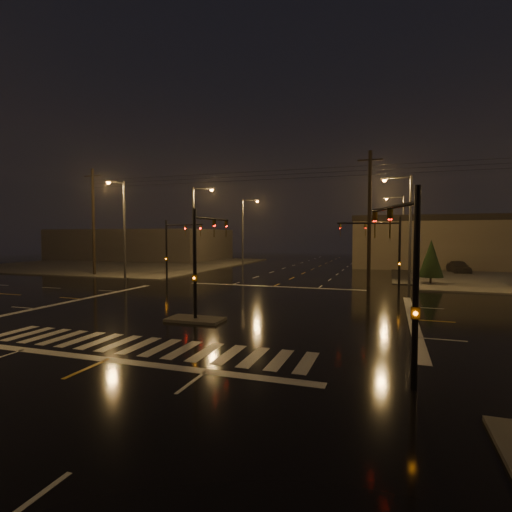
{
  "coord_description": "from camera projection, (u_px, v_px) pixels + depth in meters",
  "views": [
    {
      "loc": [
        9.76,
        -22.9,
        4.56
      ],
      "look_at": [
        0.26,
        5.38,
        3.0
      ],
      "focal_mm": 28.0,
      "sensor_mm": 36.0,
      "label": 1
    }
  ],
  "objects": [
    {
      "name": "median_island",
      "position": [
        195.0,
        319.0,
        21.23
      ],
      "size": [
        3.0,
        1.6,
        0.15
      ],
      "primitive_type": "cube",
      "color": "#45433D",
      "rests_on": "ground"
    },
    {
      "name": "signal_mast_ne",
      "position": [
        386.0,
        245.0,
        31.4
      ],
      "size": [
        4.84,
        1.86,
        6.0
      ],
      "color": "black",
      "rests_on": "ground"
    },
    {
      "name": "car_parked",
      "position": [
        459.0,
        267.0,
        47.54
      ],
      "size": [
        2.53,
        4.87,
        1.58
      ],
      "primitive_type": "imported",
      "rotation": [
        0.0,
        0.0,
        0.15
      ],
      "color": "black",
      "rests_on": "ground"
    },
    {
      "name": "streetlight_2",
      "position": [
        245.0,
        227.0,
        60.46
      ],
      "size": [
        2.77,
        0.32,
        10.0
      ],
      "color": "#38383A",
      "rests_on": "ground"
    },
    {
      "name": "sidewalk_nw",
      "position": [
        124.0,
        264.0,
        62.96
      ],
      "size": [
        36.0,
        36.0,
        0.12
      ],
      "primitive_type": "cube",
      "color": "#45433D",
      "rests_on": "ground"
    },
    {
      "name": "utility_pole_0",
      "position": [
        93.0,
        221.0,
        44.95
      ],
      "size": [
        2.2,
        0.32,
        12.0
      ],
      "color": "black",
      "rests_on": "ground"
    },
    {
      "name": "signal_mast_nw",
      "position": [
        174.0,
        243.0,
        37.44
      ],
      "size": [
        4.84,
        1.86,
        6.0
      ],
      "color": "black",
      "rests_on": "ground"
    },
    {
      "name": "ground",
      "position": [
        225.0,
        308.0,
        25.02
      ],
      "size": [
        140.0,
        140.0,
        0.0
      ],
      "primitive_type": "plane",
      "color": "black",
      "rests_on": "ground"
    },
    {
      "name": "streetlight_5",
      "position": [
        122.0,
        223.0,
        40.4
      ],
      "size": [
        0.32,
        2.77,
        10.0
      ],
      "color": "#38383A",
      "rests_on": "ground"
    },
    {
      "name": "streetlight_3",
      "position": [
        407.0,
        222.0,
        36.31
      ],
      "size": [
        2.77,
        0.32,
        10.0
      ],
      "color": "#38383A",
      "rests_on": "ground"
    },
    {
      "name": "crosswalk",
      "position": [
        140.0,
        345.0,
        16.5
      ],
      "size": [
        15.0,
        2.6,
        0.01
      ],
      "primitive_type": "cube",
      "color": "beige",
      "rests_on": "ground"
    },
    {
      "name": "streetlight_1",
      "position": [
        196.0,
        224.0,
        45.32
      ],
      "size": [
        2.77,
        0.32,
        10.0
      ],
      "color": "#38383A",
      "rests_on": "ground"
    },
    {
      "name": "commercial_block",
      "position": [
        142.0,
        244.0,
        75.77
      ],
      "size": [
        30.0,
        18.0,
        5.6
      ],
      "primitive_type": "cube",
      "color": "#443E3C",
      "rests_on": "ground"
    },
    {
      "name": "streetlight_4",
      "position": [
        401.0,
        226.0,
        55.24
      ],
      "size": [
        2.77,
        0.32,
        10.0
      ],
      "color": "#38383A",
      "rests_on": "ground"
    },
    {
      "name": "stop_bar_far",
      "position": [
        273.0,
        286.0,
        35.44
      ],
      "size": [
        16.0,
        0.5,
        0.01
      ],
      "primitive_type": "cube",
      "color": "beige",
      "rests_on": "ground"
    },
    {
      "name": "conifer_0",
      "position": [
        431.0,
        258.0,
        36.72
      ],
      "size": [
        2.21,
        2.21,
        4.16
      ],
      "color": "black",
      "rests_on": "ground"
    },
    {
      "name": "utility_pole_1",
      "position": [
        369.0,
        217.0,
        35.41
      ],
      "size": [
        2.2,
        0.32,
        12.0
      ],
      "color": "black",
      "rests_on": "ground"
    },
    {
      "name": "signal_mast_median",
      "position": [
        203.0,
        250.0,
        21.92
      ],
      "size": [
        0.25,
        4.59,
        6.0
      ],
      "color": "black",
      "rests_on": "ground"
    },
    {
      "name": "signal_mast_se",
      "position": [
        405.0,
        263.0,
        12.35
      ],
      "size": [
        1.55,
        3.87,
        6.0
      ],
      "color": "black",
      "rests_on": "ground"
    },
    {
      "name": "stop_bar_near",
      "position": [
        107.0,
        360.0,
        14.61
      ],
      "size": [
        16.0,
        0.5,
        0.01
      ],
      "primitive_type": "cube",
      "color": "beige",
      "rests_on": "ground"
    }
  ]
}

